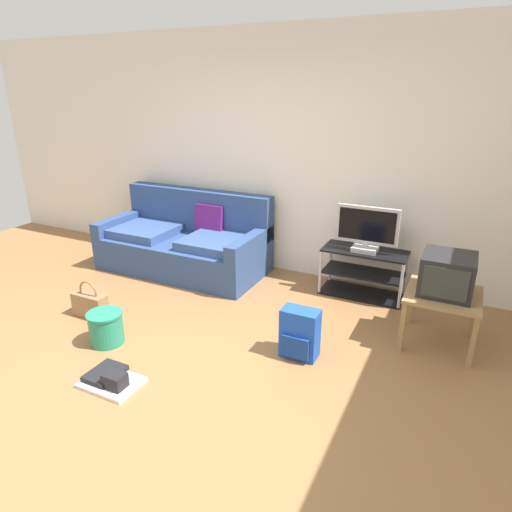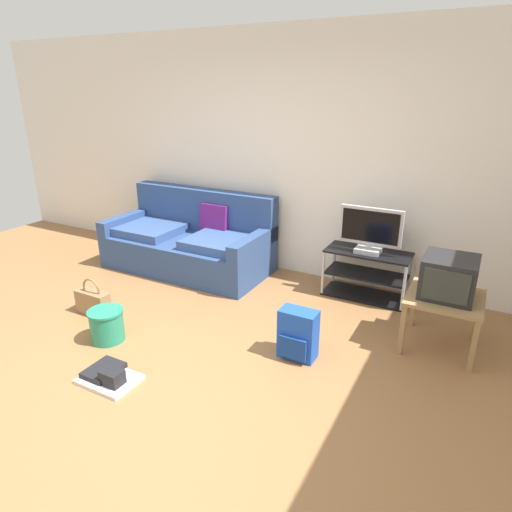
{
  "view_description": "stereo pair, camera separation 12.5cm",
  "coord_description": "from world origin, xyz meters",
  "px_view_note": "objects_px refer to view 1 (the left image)",
  "views": [
    {
      "loc": [
        1.9,
        -2.21,
        2.07
      ],
      "look_at": [
        0.33,
        0.97,
        0.72
      ],
      "focal_mm": 30.97,
      "sensor_mm": 36.0,
      "label": 1
    },
    {
      "loc": [
        2.01,
        -2.15,
        2.07
      ],
      "look_at": [
        0.33,
        0.97,
        0.72
      ],
      "focal_mm": 30.97,
      "sensor_mm": 36.0,
      "label": 2
    }
  ],
  "objects_px": {
    "side_table": "(443,300)",
    "floor_tray": "(110,379)",
    "tv_stand": "(363,273)",
    "flat_tv": "(367,230)",
    "backpack": "(300,334)",
    "crt_tv": "(447,274)",
    "handbag": "(90,304)",
    "couch": "(186,243)",
    "cleaning_bucket": "(106,327)"
  },
  "relations": [
    {
      "from": "side_table",
      "to": "floor_tray",
      "type": "relative_size",
      "value": 1.37
    },
    {
      "from": "tv_stand",
      "to": "floor_tray",
      "type": "distance_m",
      "value": 2.7
    },
    {
      "from": "tv_stand",
      "to": "side_table",
      "type": "bearing_deg",
      "value": -39.37
    },
    {
      "from": "side_table",
      "to": "flat_tv",
      "type": "bearing_deg",
      "value": 141.58
    },
    {
      "from": "tv_stand",
      "to": "backpack",
      "type": "xyz_separation_m",
      "value": [
        -0.18,
        -1.38,
        -0.05
      ]
    },
    {
      "from": "flat_tv",
      "to": "side_table",
      "type": "relative_size",
      "value": 1.06
    },
    {
      "from": "crt_tv",
      "to": "handbag",
      "type": "distance_m",
      "value": 3.23
    },
    {
      "from": "tv_stand",
      "to": "backpack",
      "type": "relative_size",
      "value": 2.04
    },
    {
      "from": "flat_tv",
      "to": "handbag",
      "type": "relative_size",
      "value": 1.68
    },
    {
      "from": "side_table",
      "to": "handbag",
      "type": "xyz_separation_m",
      "value": [
        -3.04,
        -0.97,
        -0.28
      ]
    },
    {
      "from": "couch",
      "to": "handbag",
      "type": "xyz_separation_m",
      "value": [
        -0.12,
        -1.45,
        -0.19
      ]
    },
    {
      "from": "couch",
      "to": "handbag",
      "type": "bearing_deg",
      "value": -94.55
    },
    {
      "from": "couch",
      "to": "floor_tray",
      "type": "distance_m",
      "value": 2.32
    },
    {
      "from": "handbag",
      "to": "floor_tray",
      "type": "relative_size",
      "value": 0.87
    },
    {
      "from": "side_table",
      "to": "handbag",
      "type": "bearing_deg",
      "value": -162.21
    },
    {
      "from": "couch",
      "to": "tv_stand",
      "type": "distance_m",
      "value": 2.12
    },
    {
      "from": "cleaning_bucket",
      "to": "side_table",
      "type": "bearing_deg",
      "value": 26.25
    },
    {
      "from": "flat_tv",
      "to": "cleaning_bucket",
      "type": "xyz_separation_m",
      "value": [
        -1.74,
        -1.91,
        -0.58
      ]
    },
    {
      "from": "side_table",
      "to": "floor_tray",
      "type": "xyz_separation_m",
      "value": [
        -2.12,
        -1.69,
        -0.36
      ]
    },
    {
      "from": "crt_tv",
      "to": "cleaning_bucket",
      "type": "distance_m",
      "value": 2.9
    },
    {
      "from": "side_table",
      "to": "cleaning_bucket",
      "type": "distance_m",
      "value": 2.86
    },
    {
      "from": "backpack",
      "to": "cleaning_bucket",
      "type": "relative_size",
      "value": 1.38
    },
    {
      "from": "backpack",
      "to": "cleaning_bucket",
      "type": "height_order",
      "value": "backpack"
    },
    {
      "from": "tv_stand",
      "to": "crt_tv",
      "type": "xyz_separation_m",
      "value": [
        0.81,
        -0.65,
        0.39
      ]
    },
    {
      "from": "tv_stand",
      "to": "flat_tv",
      "type": "distance_m",
      "value": 0.48
    },
    {
      "from": "backpack",
      "to": "cleaning_bucket",
      "type": "distance_m",
      "value": 1.65
    },
    {
      "from": "backpack",
      "to": "handbag",
      "type": "xyz_separation_m",
      "value": [
        -2.04,
        -0.26,
        -0.08
      ]
    },
    {
      "from": "crt_tv",
      "to": "floor_tray",
      "type": "bearing_deg",
      "value": -141.15
    },
    {
      "from": "handbag",
      "to": "cleaning_bucket",
      "type": "distance_m",
      "value": 0.56
    },
    {
      "from": "flat_tv",
      "to": "cleaning_bucket",
      "type": "distance_m",
      "value": 2.65
    },
    {
      "from": "crt_tv",
      "to": "cleaning_bucket",
      "type": "xyz_separation_m",
      "value": [
        -2.55,
        -1.28,
        -0.49
      ]
    },
    {
      "from": "tv_stand",
      "to": "flat_tv",
      "type": "xyz_separation_m",
      "value": [
        -0.0,
        -0.02,
        0.48
      ]
    },
    {
      "from": "couch",
      "to": "backpack",
      "type": "distance_m",
      "value": 2.27
    },
    {
      "from": "flat_tv",
      "to": "side_table",
      "type": "xyz_separation_m",
      "value": [
        0.81,
        -0.65,
        -0.32
      ]
    },
    {
      "from": "handbag",
      "to": "side_table",
      "type": "bearing_deg",
      "value": 17.79
    },
    {
      "from": "cleaning_bucket",
      "to": "floor_tray",
      "type": "xyz_separation_m",
      "value": [
        0.44,
        -0.43,
        -0.11
      ]
    },
    {
      "from": "tv_stand",
      "to": "crt_tv",
      "type": "distance_m",
      "value": 1.11
    },
    {
      "from": "couch",
      "to": "crt_tv",
      "type": "height_order",
      "value": "couch"
    },
    {
      "from": "side_table",
      "to": "floor_tray",
      "type": "height_order",
      "value": "side_table"
    },
    {
      "from": "tv_stand",
      "to": "side_table",
      "type": "distance_m",
      "value": 1.06
    },
    {
      "from": "couch",
      "to": "backpack",
      "type": "relative_size",
      "value": 4.69
    },
    {
      "from": "floor_tray",
      "to": "crt_tv",
      "type": "bearing_deg",
      "value": 38.85
    },
    {
      "from": "flat_tv",
      "to": "backpack",
      "type": "height_order",
      "value": "flat_tv"
    },
    {
      "from": "couch",
      "to": "tv_stand",
      "type": "bearing_deg",
      "value": 5.22
    },
    {
      "from": "crt_tv",
      "to": "side_table",
      "type": "bearing_deg",
      "value": -90.0
    },
    {
      "from": "flat_tv",
      "to": "floor_tray",
      "type": "bearing_deg",
      "value": -119.17
    },
    {
      "from": "couch",
      "to": "cleaning_bucket",
      "type": "height_order",
      "value": "couch"
    },
    {
      "from": "floor_tray",
      "to": "side_table",
      "type": "bearing_deg",
      "value": 38.58
    },
    {
      "from": "flat_tv",
      "to": "handbag",
      "type": "xyz_separation_m",
      "value": [
        -2.22,
        -1.62,
        -0.6
      ]
    },
    {
      "from": "side_table",
      "to": "handbag",
      "type": "distance_m",
      "value": 3.2
    }
  ]
}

